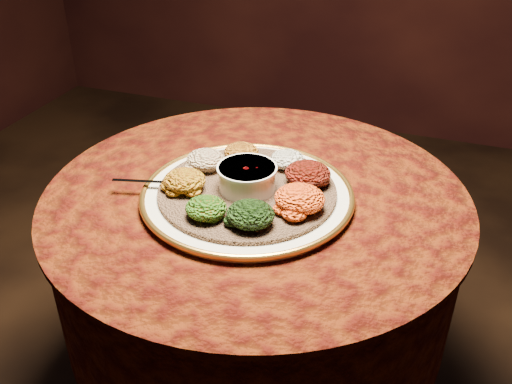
% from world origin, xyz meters
% --- Properties ---
extents(table, '(0.96, 0.96, 0.73)m').
position_xyz_m(table, '(0.00, 0.00, 0.55)').
color(table, black).
rests_on(table, ground).
extents(platter, '(0.48, 0.48, 0.02)m').
position_xyz_m(platter, '(-0.01, -0.04, 0.75)').
color(platter, beige).
rests_on(platter, table).
extents(injera, '(0.46, 0.46, 0.01)m').
position_xyz_m(injera, '(-0.01, -0.04, 0.76)').
color(injera, brown).
rests_on(injera, platter).
extents(stew_bowl, '(0.13, 0.13, 0.05)m').
position_xyz_m(stew_bowl, '(-0.01, -0.04, 0.79)').
color(stew_bowl, silver).
rests_on(stew_bowl, injera).
extents(spoon, '(0.16, 0.06, 0.01)m').
position_xyz_m(spoon, '(-0.18, -0.08, 0.77)').
color(spoon, silver).
rests_on(spoon, injera).
extents(portion_ayib, '(0.08, 0.08, 0.04)m').
position_xyz_m(portion_ayib, '(0.05, 0.09, 0.78)').
color(portion_ayib, beige).
rests_on(portion_ayib, injera).
extents(portion_kitfo, '(0.10, 0.10, 0.05)m').
position_xyz_m(portion_kitfo, '(0.11, 0.03, 0.79)').
color(portion_kitfo, black).
rests_on(portion_kitfo, injera).
extents(portion_tikil, '(0.10, 0.10, 0.05)m').
position_xyz_m(portion_tikil, '(0.12, -0.07, 0.79)').
color(portion_tikil, '#A55D0D').
rests_on(portion_tikil, injera).
extents(portion_gomen, '(0.10, 0.09, 0.05)m').
position_xyz_m(portion_gomen, '(0.05, -0.16, 0.79)').
color(portion_gomen, black).
rests_on(portion_gomen, injera).
extents(portion_mixveg, '(0.08, 0.08, 0.04)m').
position_xyz_m(portion_mixveg, '(-0.05, -0.17, 0.78)').
color(portion_mixveg, '#A83C0A').
rests_on(portion_mixveg, injera).
extents(portion_kik, '(0.09, 0.09, 0.04)m').
position_xyz_m(portion_kik, '(-0.13, -0.08, 0.78)').
color(portion_kik, '#9C6F0D').
rests_on(portion_kik, injera).
extents(portion_timatim, '(0.09, 0.08, 0.04)m').
position_xyz_m(portion_timatim, '(-0.13, 0.02, 0.78)').
color(portion_timatim, maroon).
rests_on(portion_timatim, injera).
extents(portion_shiro, '(0.08, 0.08, 0.04)m').
position_xyz_m(portion_shiro, '(-0.07, 0.09, 0.78)').
color(portion_shiro, '#995812').
rests_on(portion_shiro, injera).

